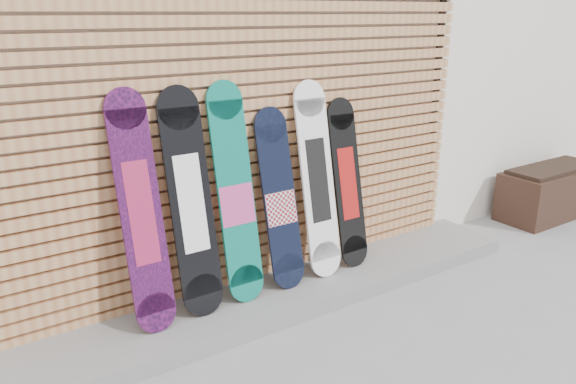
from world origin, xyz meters
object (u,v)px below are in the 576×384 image
Objects in this scene: snowboard_0 at (141,213)px; snowboard_2 at (236,195)px; snowboard_4 at (318,180)px; snowboard_1 at (191,203)px; snowboard_3 at (280,200)px; planter_box at (550,192)px; snowboard_5 at (348,183)px.

snowboard_2 is (0.70, 0.01, -0.01)m from snowboard_0.
snowboard_1 is at bearing -179.83° from snowboard_4.
snowboard_2 is at bearing 179.56° from snowboard_3.
snowboard_0 is 1.01× the size of snowboard_1.
planter_box is at bearing -2.01° from snowboard_2.
planter_box is 3.13m from snowboard_4.
snowboard_1 is 1.02× the size of snowboard_4.
snowboard_2 is at bearing 177.99° from planter_box.
planter_box is at bearing -1.81° from snowboard_1.
snowboard_5 is at bearing 0.45° from snowboard_2.
snowboard_1 is 1.07m from snowboard_4.
snowboard_3 is (-3.42, 0.13, 0.51)m from planter_box.
snowboard_4 is 1.12× the size of snowboard_5.
snowboard_1 is 1.15× the size of snowboard_3.
planter_box is 0.79× the size of snowboard_1.
snowboard_2 is at bearing -179.55° from snowboard_5.
snowboard_3 is at bearing 0.42° from snowboard_0.
snowboard_0 is 0.70m from snowboard_2.
snowboard_4 is at bearing 0.63° from snowboard_3.
snowboard_2 reaches higher than snowboard_5.
snowboard_4 is at bearing 0.47° from snowboard_0.
snowboard_5 is (1.04, 0.01, -0.09)m from snowboard_2.
planter_box is 4.54m from snowboard_0.
snowboard_0 is at bearing -179.13° from snowboard_2.
planter_box is 3.46m from snowboard_3.
snowboard_3 is at bearing 177.82° from planter_box.
planter_box is 0.91× the size of snowboard_5.
snowboard_1 is 0.73m from snowboard_3.
snowboard_4 is (1.07, 0.00, -0.02)m from snowboard_1.
snowboard_2 reaches higher than snowboard_3.
snowboard_0 is at bearing -179.58° from snowboard_3.
snowboard_0 is 1.16× the size of snowboard_3.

